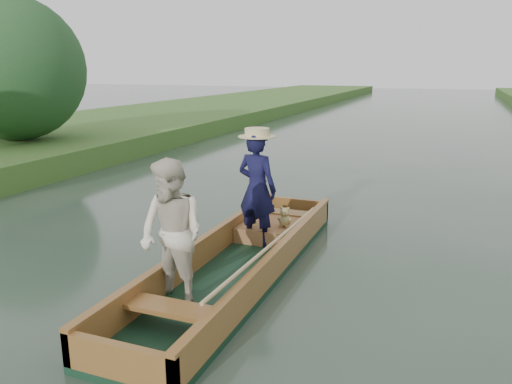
% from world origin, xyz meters
% --- Properties ---
extents(ground, '(120.00, 120.00, 0.00)m').
position_xyz_m(ground, '(0.00, 0.00, 0.00)').
color(ground, '#283D30').
rests_on(ground, ground).
extents(trees_far, '(22.25, 9.65, 4.47)m').
position_xyz_m(trees_far, '(-0.61, 7.69, 2.54)').
color(trees_far, '#47331E').
rests_on(trees_far, ground).
extents(punt, '(1.27, 5.00, 1.74)m').
position_xyz_m(punt, '(-0.11, -0.10, 0.56)').
color(punt, '#12301E').
rests_on(punt, ground).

